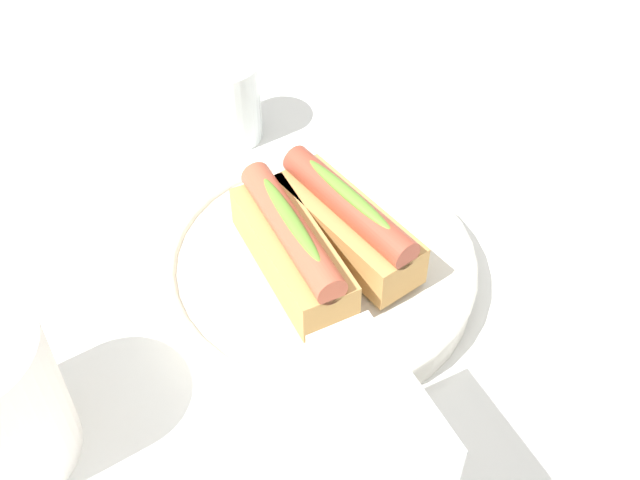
{
  "coord_description": "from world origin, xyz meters",
  "views": [
    {
      "loc": [
        -0.41,
        0.25,
        0.54
      ],
      "look_at": [
        -0.01,
        0.02,
        0.06
      ],
      "focal_mm": 44.7,
      "sensor_mm": 36.0,
      "label": 1
    }
  ],
  "objects_px": {
    "water_glass": "(228,104)",
    "napkin_box": "(375,454)",
    "serving_bowl": "(320,268)",
    "hotdog_back": "(292,246)",
    "hotdog_front": "(347,221)"
  },
  "relations": [
    {
      "from": "hotdog_front",
      "to": "serving_bowl",
      "type": "bearing_deg",
      "value": 91.15
    },
    {
      "from": "water_glass",
      "to": "napkin_box",
      "type": "xyz_separation_m",
      "value": [
        -0.43,
        0.1,
        0.03
      ]
    },
    {
      "from": "serving_bowl",
      "to": "water_glass",
      "type": "distance_m",
      "value": 0.23
    },
    {
      "from": "serving_bowl",
      "to": "hotdog_back",
      "type": "xyz_separation_m",
      "value": [
        -0.0,
        0.03,
        0.04
      ]
    },
    {
      "from": "serving_bowl",
      "to": "napkin_box",
      "type": "distance_m",
      "value": 0.22
    },
    {
      "from": "water_glass",
      "to": "napkin_box",
      "type": "bearing_deg",
      "value": 166.67
    },
    {
      "from": "hotdog_back",
      "to": "hotdog_front",
      "type": "bearing_deg",
      "value": -88.85
    },
    {
      "from": "serving_bowl",
      "to": "water_glass",
      "type": "height_order",
      "value": "water_glass"
    },
    {
      "from": "hotdog_front",
      "to": "napkin_box",
      "type": "xyz_separation_m",
      "value": [
        -0.2,
        0.1,
        0.01
      ]
    },
    {
      "from": "hotdog_front",
      "to": "water_glass",
      "type": "height_order",
      "value": "hotdog_front"
    },
    {
      "from": "hotdog_back",
      "to": "napkin_box",
      "type": "xyz_separation_m",
      "value": [
        -0.2,
        0.05,
        0.01
      ]
    },
    {
      "from": "serving_bowl",
      "to": "napkin_box",
      "type": "xyz_separation_m",
      "value": [
        -0.2,
        0.08,
        0.06
      ]
    },
    {
      "from": "napkin_box",
      "to": "hotdog_back",
      "type": "bearing_deg",
      "value": -10.35
    },
    {
      "from": "water_glass",
      "to": "napkin_box",
      "type": "relative_size",
      "value": 0.6
    },
    {
      "from": "hotdog_front",
      "to": "water_glass",
      "type": "xyz_separation_m",
      "value": [
        0.23,
        0.0,
        -0.02
      ]
    }
  ]
}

